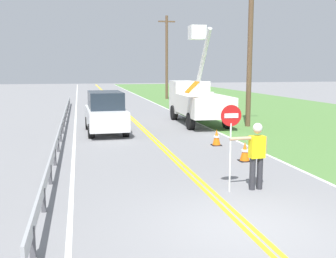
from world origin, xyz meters
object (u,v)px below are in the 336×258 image
at_px(flagger_worker, 256,152).
at_px(stop_sign_paddle, 231,129).
at_px(utility_bucket_truck, 197,99).
at_px(traffic_cone_mid, 217,138).
at_px(utility_pole_near, 250,52).
at_px(oncoming_suv_nearest, 106,112).
at_px(traffic_cone_lead, 245,152).
at_px(utility_pole_mid, 167,56).

xyz_separation_m(flagger_worker, stop_sign_paddle, (-0.77, -0.05, 0.66)).
bearing_deg(utility_bucket_truck, traffic_cone_mid, -99.73).
distance_m(utility_bucket_truck, traffic_cone_mid, 7.20).
xyz_separation_m(utility_pole_near, traffic_cone_mid, (-3.63, -5.04, -3.83)).
height_order(utility_bucket_truck, oncoming_suv_nearest, utility_bucket_truck).
bearing_deg(utility_bucket_truck, traffic_cone_lead, -96.84).
distance_m(oncoming_suv_nearest, traffic_cone_mid, 6.26).
height_order(utility_pole_near, utility_pole_mid, utility_pole_mid).
relative_size(flagger_worker, traffic_cone_lead, 2.61).
xyz_separation_m(stop_sign_paddle, traffic_cone_mid, (1.82, 6.26, -1.37)).
distance_m(flagger_worker, utility_pole_mid, 32.77).
bearing_deg(flagger_worker, utility_bucket_truck, 80.30).
bearing_deg(oncoming_suv_nearest, flagger_worker, -72.54).
distance_m(utility_bucket_truck, traffic_cone_lead, 10.15).
bearing_deg(traffic_cone_mid, utility_pole_mid, 82.35).
relative_size(stop_sign_paddle, traffic_cone_lead, 3.33).
bearing_deg(utility_bucket_truck, stop_sign_paddle, -102.85).
distance_m(utility_pole_near, traffic_cone_lead, 9.62).
xyz_separation_m(flagger_worker, oncoming_suv_nearest, (-3.34, 10.60, 0.01)).
bearing_deg(stop_sign_paddle, oncoming_suv_nearest, 103.56).
relative_size(flagger_worker, stop_sign_paddle, 0.78).
height_order(utility_bucket_truck, utility_pole_near, utility_pole_near).
bearing_deg(utility_bucket_truck, oncoming_suv_nearest, -154.92).
relative_size(utility_bucket_truck, utility_pole_near, 0.86).
bearing_deg(stop_sign_paddle, traffic_cone_lead, 60.68).
bearing_deg(traffic_cone_lead, utility_bucket_truck, 83.16).
bearing_deg(oncoming_suv_nearest, stop_sign_paddle, -76.44).
distance_m(utility_bucket_truck, utility_pole_mid, 19.43).
distance_m(traffic_cone_lead, traffic_cone_mid, 3.01).
distance_m(oncoming_suv_nearest, utility_pole_near, 8.63).
xyz_separation_m(oncoming_suv_nearest, utility_pole_mid, (7.89, 21.66, 3.46)).
relative_size(flagger_worker, utility_pole_near, 0.23).
relative_size(stop_sign_paddle, utility_pole_near, 0.29).
xyz_separation_m(flagger_worker, utility_bucket_truck, (2.26, 13.22, 0.38)).
xyz_separation_m(utility_pole_mid, traffic_cone_lead, (-3.50, -29.06, -4.19)).
relative_size(utility_bucket_truck, traffic_cone_lead, 9.80).
distance_m(stop_sign_paddle, oncoming_suv_nearest, 10.98).
relative_size(stop_sign_paddle, traffic_cone_mid, 3.33).
height_order(oncoming_suv_nearest, traffic_cone_lead, oncoming_suv_nearest).
height_order(stop_sign_paddle, traffic_cone_lead, stop_sign_paddle).
bearing_deg(utility_pole_near, utility_pole_mid, 90.35).
bearing_deg(utility_bucket_truck, flagger_worker, -99.70).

